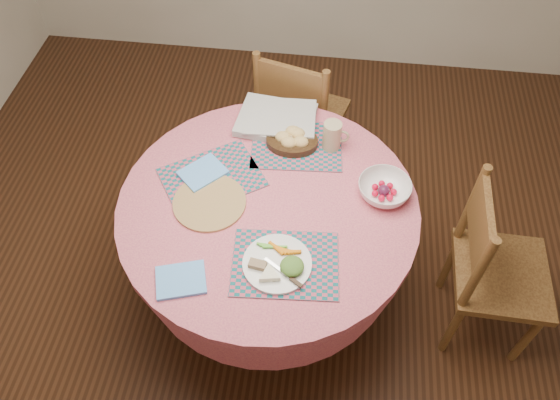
% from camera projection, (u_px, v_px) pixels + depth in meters
% --- Properties ---
extents(ground, '(4.00, 4.00, 0.00)m').
position_uv_depth(ground, '(270.00, 293.00, 2.82)').
color(ground, '#331C0F').
rests_on(ground, ground).
extents(dining_table, '(1.24, 1.24, 0.75)m').
position_uv_depth(dining_table, '(269.00, 231.00, 2.38)').
color(dining_table, '#DC6672').
rests_on(dining_table, ground).
extents(chair_right, '(0.42, 0.43, 0.92)m').
position_uv_depth(chair_right, '(492.00, 268.00, 2.35)').
color(chair_right, brown).
rests_on(chair_right, ground).
extents(chair_back, '(0.52, 0.51, 0.93)m').
position_uv_depth(chair_back, '(299.00, 115.00, 2.94)').
color(chair_back, brown).
rests_on(chair_back, ground).
extents(placemat_front, '(0.42, 0.33, 0.01)m').
position_uv_depth(placemat_front, '(285.00, 264.00, 2.05)').
color(placemat_front, '#115B62').
rests_on(placemat_front, dining_table).
extents(placemat_left, '(0.50, 0.47, 0.01)m').
position_uv_depth(placemat_left, '(212.00, 177.00, 2.31)').
color(placemat_left, '#115B62').
rests_on(placemat_left, dining_table).
extents(placemat_back, '(0.42, 0.33, 0.01)m').
position_uv_depth(placemat_back, '(297.00, 145.00, 2.43)').
color(placemat_back, '#115B62').
rests_on(placemat_back, dining_table).
extents(wicker_trivet, '(0.30, 0.30, 0.01)m').
position_uv_depth(wicker_trivet, '(209.00, 202.00, 2.22)').
color(wicker_trivet, '#A08545').
rests_on(wicker_trivet, dining_table).
extents(napkin_near, '(0.21, 0.19, 0.01)m').
position_uv_depth(napkin_near, '(181.00, 280.00, 2.00)').
color(napkin_near, '#63AAFF').
rests_on(napkin_near, dining_table).
extents(napkin_far, '(0.23, 0.23, 0.01)m').
position_uv_depth(napkin_far, '(203.00, 173.00, 2.31)').
color(napkin_far, '#63AAFF').
rests_on(napkin_far, placemat_left).
extents(dinner_plate, '(0.26, 0.26, 0.05)m').
position_uv_depth(dinner_plate, '(279.00, 264.00, 2.02)').
color(dinner_plate, white).
rests_on(dinner_plate, placemat_front).
extents(bread_bowl, '(0.23, 0.23, 0.08)m').
position_uv_depth(bread_bowl, '(292.00, 139.00, 2.41)').
color(bread_bowl, black).
rests_on(bread_bowl, placemat_back).
extents(latte_mug, '(0.12, 0.08, 0.14)m').
position_uv_depth(latte_mug, '(333.00, 136.00, 2.37)').
color(latte_mug, tan).
rests_on(latte_mug, placemat_back).
extents(fruit_bowl, '(0.22, 0.22, 0.07)m').
position_uv_depth(fruit_bowl, '(384.00, 189.00, 2.23)').
color(fruit_bowl, white).
rests_on(fruit_bowl, dining_table).
extents(newspaper_stack, '(0.37, 0.31, 0.04)m').
position_uv_depth(newspaper_stack, '(277.00, 119.00, 2.50)').
color(newspaper_stack, silver).
rests_on(newspaper_stack, dining_table).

